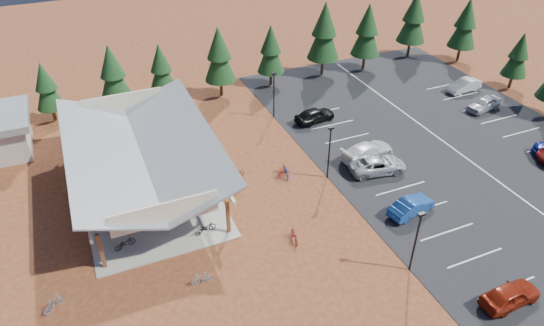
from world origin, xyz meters
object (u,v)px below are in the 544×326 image
Objects in this scene: car_9 at (464,85)px; bike_4 at (205,228)px; bike_15 at (282,171)px; car_8 at (484,104)px; lamp_post_2 at (274,92)px; bike_5 at (183,193)px; bike_2 at (100,172)px; lamp_post_1 at (329,149)px; car_2 at (378,165)px; bike_0 at (125,243)px; bike_7 at (144,150)px; bike_pavilion at (141,149)px; bike_6 at (163,163)px; bike_1 at (106,208)px; car_0 at (510,295)px; bike_11 at (294,236)px; bike_3 at (101,148)px; trash_bin_1 at (234,183)px; car_3 at (367,151)px; lamp_post_0 at (416,238)px; bike_16 at (236,174)px; car_1 at (411,206)px; trash_bin_0 at (239,184)px; car_4 at (315,115)px; bike_13 at (202,278)px; bike_14 at (287,172)px; bike_9 at (54,303)px.

bike_4 is at bearing -77.63° from car_9.
bike_15 is 0.39× the size of car_8.
lamp_post_2 reaches higher than bike_5.
bike_2 is 0.39× the size of car_8.
lamp_post_1 is 5.13m from car_2.
bike_7 reaches higher than bike_0.
bike_15 is (14.36, 3.91, -0.03)m from bike_0.
bike_pavilion reaches higher than bike_6.
bike_1 is 30.06m from car_0.
bike_11 is at bearing -173.26° from bike_7.
bike_3 is (0.60, 3.82, 0.08)m from bike_2.
bike_1 is at bearing 175.84° from trash_bin_1.
bike_11 is 14.89m from car_0.
bike_4 is at bearing 93.71° from car_3.
lamp_post_0 reaches higher than bike_11.
car_3 is at bearing -4.31° from car_0.
bike_5 is 1.01× the size of bike_11.
car_0 is 27.78m from car_8.
car_9 is at bearing 92.19° from bike_16.
lamp_post_2 is 3.07× the size of bike_2.
trash_bin_1 is at bearing 41.17° from car_1.
car_0 is (7.71, -18.82, 0.27)m from bike_15.
trash_bin_0 and trash_bin_1 have the same top height.
trash_bin_0 is 0.54× the size of bike_2.
bike_4 reaches higher than bike_0.
car_0 is at bearing 164.29° from bike_15.
lamp_post_1 is 10.30m from car_4.
bike_pavilion is at bearing -113.39° from bike_2.
bike_11 is at bearing -0.42° from bike_16.
bike_0 is 24.40m from car_4.
lamp_post_2 reaches higher than bike_7.
bike_3 is (-17.91, 23.82, -2.36)m from lamp_post_0.
bike_13 is 0.36× the size of car_0.
bike_14 is at bearing -80.39° from car_9.
bike_11 is at bearing 41.80° from car_0.
bike_0 is at bearing 109.57° from car_4.
bike_9 is 0.97× the size of bike_11.
bike_16 is (-4.30, 1.52, -0.02)m from bike_14.
car_2 is at bearing -12.10° from trash_bin_0.
bike_0 is 0.31× the size of car_2.
bike_7 is 0.42× the size of car_1.
bike_pavilion is 8.08m from bike_3.
car_9 reaches higher than bike_15.
bike_0 is (-17.97, 9.96, -2.45)m from lamp_post_0.
bike_15 reaches higher than bike_2.
car_8 reaches higher than bike_9.
car_4 reaches higher than bike_2.
bike_15 is at bearing 152.60° from lamp_post_1.
car_9 reaches higher than bike_9.
bike_11 is (1.90, -8.09, 0.05)m from trash_bin_1.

